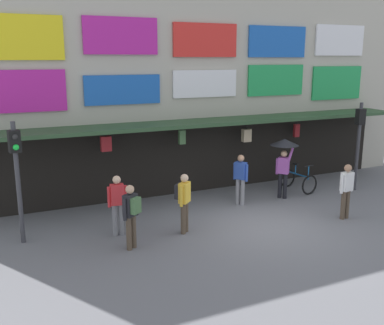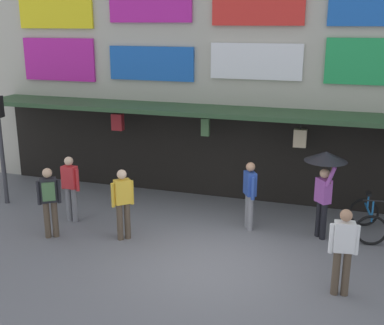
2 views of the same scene
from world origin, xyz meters
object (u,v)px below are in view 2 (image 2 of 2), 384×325
Objects in this scene: pedestrian_with_umbrella at (325,170)px; pedestrian_in_green at (49,198)px; bicycle_parked at (368,220)px; pedestrian_in_black at (250,192)px; pedestrian_in_white at (122,199)px; pedestrian_in_purple at (343,248)px; pedestrian_in_yellow at (70,185)px.

pedestrian_with_umbrella is 6.29m from pedestrian_in_green.
bicycle_parked is 0.74× the size of pedestrian_in_black.
bicycle_parked is 5.74m from pedestrian_in_white.
pedestrian_in_black is at bearing -170.28° from bicycle_parked.
pedestrian_in_white reaches higher than bicycle_parked.
pedestrian_with_umbrella is at bearing 17.59° from pedestrian_in_green.
pedestrian_in_white is at bearing -151.50° from pedestrian_in_black.
pedestrian_with_umbrella reaches higher than pedestrian_in_black.
pedestrian_in_purple and pedestrian_in_yellow have the same top height.
pedestrian_in_black is at bearing 23.86° from pedestrian_in_green.
pedestrian_in_black and pedestrian_in_yellow have the same top height.
pedestrian_in_purple is 1.00× the size of pedestrian_in_yellow.
pedestrian_in_black and pedestrian_in_white have the same top height.
pedestrian_in_black is (-1.69, 0.00, -0.69)m from pedestrian_with_umbrella.
pedestrian_in_yellow is (-6.04, -0.86, -0.69)m from pedestrian_with_umbrella.
bicycle_parked is at bearing 9.72° from pedestrian_in_black.
pedestrian_in_yellow is at bearing -171.85° from pedestrian_with_umbrella.
pedestrian_in_purple and pedestrian_in_white have the same top height.
pedestrian_in_purple and pedestrian_in_black have the same top height.
pedestrian_with_umbrella reaches higher than bicycle_parked.
pedestrian_in_white is (-2.65, -1.44, 0.04)m from pedestrian_in_black.
pedestrian_in_black is 4.43m from pedestrian_in_yellow.
pedestrian_in_white is at bearing -161.65° from pedestrian_with_umbrella.
pedestrian_in_yellow is (-4.35, -0.86, 0.00)m from pedestrian_in_black.
pedestrian_in_green is at bearing -164.48° from pedestrian_in_white.
pedestrian_in_yellow is at bearing -168.75° from pedestrian_in_black.
pedestrian_in_purple reaches higher than bicycle_parked.
pedestrian_with_umbrella is at bearing 8.15° from pedestrian_in_yellow.
pedestrian_in_black is 3.02m from pedestrian_in_white.
pedestrian_in_green and pedestrian_in_black have the same top height.
pedestrian_with_umbrella is 1.83m from pedestrian_in_black.
pedestrian_in_white is (-4.34, -1.44, -0.66)m from pedestrian_with_umbrella.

